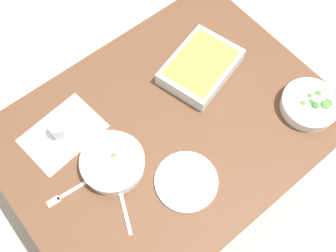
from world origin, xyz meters
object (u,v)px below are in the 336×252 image
object	(u,v)px
broccoli_bowl	(310,104)
spoon_spare	(84,132)
drink_cup	(61,129)
side_plate	(186,181)
spoon_by_broccoli	(300,99)
spoon_by_stew	(123,202)
baking_dish	(201,66)
fork_on_table	(67,193)
stew_bowl	(113,163)

from	to	relation	value
broccoli_bowl	spoon_spare	distance (m)	0.84
drink_cup	side_plate	xyz separation A→B (m)	(0.23, -0.43, -0.03)
broccoli_bowl	spoon_by_broccoli	world-z (taller)	broccoli_bowl
spoon_by_stew	spoon_spare	world-z (taller)	same
baking_dish	drink_cup	world-z (taller)	drink_cup
side_plate	spoon_by_broccoli	world-z (taller)	side_plate
baking_dish	spoon_by_stew	xyz separation A→B (m)	(-0.55, -0.23, -0.03)
drink_cup	spoon_spare	xyz separation A→B (m)	(0.06, -0.05, -0.03)
drink_cup	fork_on_table	bearing A→B (deg)	-118.87
fork_on_table	side_plate	bearing A→B (deg)	-33.40
spoon_spare	fork_on_table	world-z (taller)	spoon_spare
spoon_by_stew	fork_on_table	bearing A→B (deg)	131.55
spoon_by_broccoli	spoon_spare	size ratio (longest dim) A/B	1.17
spoon_by_stew	drink_cup	bearing A→B (deg)	92.91
side_plate	spoon_by_stew	bearing A→B (deg)	159.36
spoon_by_stew	spoon_spare	size ratio (longest dim) A/B	1.12
drink_cup	baking_dish	bearing A→B (deg)	-11.25
broccoli_bowl	spoon_by_broccoli	distance (m)	0.05
spoon_by_broccoli	broccoli_bowl	bearing A→B (deg)	-93.04
stew_bowl	fork_on_table	xyz separation A→B (m)	(-0.18, 0.02, -0.03)
drink_cup	spoon_by_broccoli	world-z (taller)	drink_cup
drink_cup	broccoli_bowl	bearing A→B (deg)	-32.62
broccoli_bowl	fork_on_table	distance (m)	0.93
stew_bowl	spoon_by_broccoli	world-z (taller)	stew_bowl
broccoli_bowl	drink_cup	size ratio (longest dim) A/B	2.53
spoon_by_broccoli	spoon_spare	world-z (taller)	same
drink_cup	spoon_spare	world-z (taller)	drink_cup
stew_bowl	broccoli_bowl	distance (m)	0.75
spoon_spare	spoon_by_broccoli	bearing A→B (deg)	-29.50
broccoli_bowl	baking_dish	distance (m)	0.43
spoon_by_stew	spoon_by_broccoli	xyz separation A→B (m)	(0.76, -0.11, 0.00)
baking_dish	side_plate	size ratio (longest dim) A/B	1.58
spoon_by_broccoli	spoon_spare	bearing A→B (deg)	150.50
drink_cup	spoon_by_stew	size ratio (longest dim) A/B	0.50
stew_bowl	baking_dish	size ratio (longest dim) A/B	0.65
spoon_spare	fork_on_table	distance (m)	0.23
stew_bowl	broccoli_bowl	bearing A→B (deg)	-21.36
spoon_by_stew	spoon_spare	distance (m)	0.30
baking_dish	side_plate	bearing A→B (deg)	-137.25
stew_bowl	broccoli_bowl	xyz separation A→B (m)	(0.70, -0.27, -0.00)
spoon_by_broccoli	drink_cup	bearing A→B (deg)	149.82
drink_cup	spoon_by_broccoli	distance (m)	0.90
fork_on_table	spoon_by_broccoli	bearing A→B (deg)	-15.76
baking_dish	spoon_spare	size ratio (longest dim) A/B	2.30
baking_dish	spoon_by_stew	distance (m)	0.60
side_plate	spoon_spare	distance (m)	0.42
spoon_by_stew	broccoli_bowl	bearing A→B (deg)	-11.18
baking_dish	spoon_spare	bearing A→B (deg)	172.55
drink_cup	side_plate	distance (m)	0.49
stew_bowl	baking_dish	world-z (taller)	same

